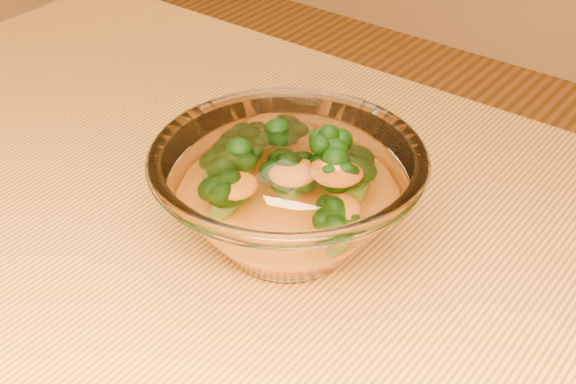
{
  "coord_description": "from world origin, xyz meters",
  "views": [
    {
      "loc": [
        0.2,
        -0.26,
        1.13
      ],
      "look_at": [
        -0.08,
        0.11,
        0.8
      ],
      "focal_mm": 50.0,
      "sensor_mm": 36.0,
      "label": 1
    }
  ],
  "objects": [
    {
      "name": "cheese_sauce",
      "position": [
        -0.08,
        0.11,
        0.78
      ],
      "size": [
        0.11,
        0.11,
        0.03
      ],
      "primitive_type": "ellipsoid",
      "color": "orange",
      "rests_on": "glass_bowl"
    },
    {
      "name": "glass_bowl",
      "position": [
        -0.08,
        0.11,
        0.8
      ],
      "size": [
        0.2,
        0.2,
        0.09
      ],
      "color": "white",
      "rests_on": "table"
    },
    {
      "name": "broccoli_heap",
      "position": [
        -0.09,
        0.12,
        0.81
      ],
      "size": [
        0.14,
        0.11,
        0.07
      ],
      "color": "black",
      "rests_on": "cheese_sauce"
    }
  ]
}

